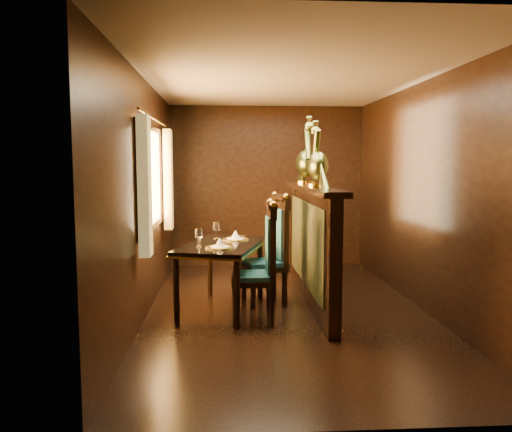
% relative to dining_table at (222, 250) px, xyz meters
% --- Properties ---
extents(ground, '(5.00, 5.00, 0.00)m').
position_rel_dining_table_xyz_m(ground, '(0.70, -0.04, -0.67)').
color(ground, black).
rests_on(ground, ground).
extents(room_shell, '(3.04, 5.04, 2.52)m').
position_rel_dining_table_xyz_m(room_shell, '(0.62, -0.02, 0.91)').
color(room_shell, black).
rests_on(room_shell, ground).
extents(partition, '(0.26, 2.70, 1.36)m').
position_rel_dining_table_xyz_m(partition, '(1.02, 0.26, 0.04)').
color(partition, black).
rests_on(partition, ground).
extents(dining_table, '(1.07, 1.42, 0.94)m').
position_rel_dining_table_xyz_m(dining_table, '(0.00, 0.00, 0.00)').
color(dining_table, black).
rests_on(dining_table, ground).
extents(chair_left, '(0.45, 0.50, 1.25)m').
position_rel_dining_table_xyz_m(chair_left, '(0.43, -0.37, -0.02)').
color(chair_left, black).
rests_on(chair_left, ground).
extents(chair_right, '(0.56, 0.58, 1.28)m').
position_rel_dining_table_xyz_m(chair_right, '(0.59, 0.26, -0.01)').
color(chair_right, black).
rests_on(chair_right, ground).
extents(peacock_left, '(0.22, 0.60, 0.71)m').
position_rel_dining_table_xyz_m(peacock_left, '(1.03, -0.12, 1.04)').
color(peacock_left, '#17452C').
rests_on(peacock_left, partition).
extents(peacock_right, '(0.25, 0.67, 0.80)m').
position_rel_dining_table_xyz_m(peacock_right, '(1.03, 0.66, 1.09)').
color(peacock_right, '#17452C').
rests_on(peacock_right, partition).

